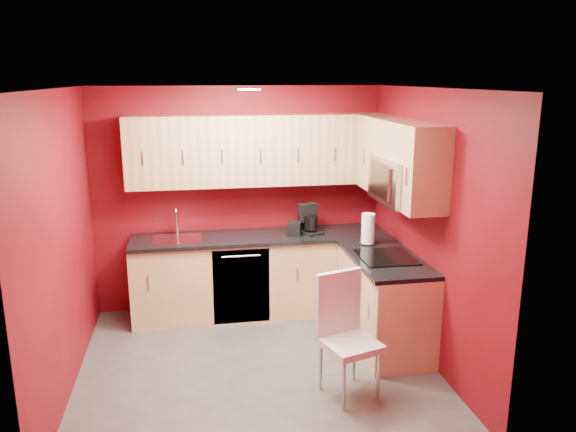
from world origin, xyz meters
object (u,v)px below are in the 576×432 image
object	(u,v)px
coffee_maker	(311,219)
dining_chair	(350,338)
napkin_holder	(294,229)
paper_towel	(368,229)
microwave	(401,180)
sink	(177,236)

from	to	relation	value
coffee_maker	dining_chair	distance (m)	1.84
napkin_holder	paper_towel	distance (m)	0.83
microwave	dining_chair	world-z (taller)	microwave
sink	coffee_maker	bearing A→B (deg)	-2.11
napkin_holder	paper_towel	size ratio (longest dim) A/B	0.46
dining_chair	paper_towel	bearing A→B (deg)	49.49
paper_towel	microwave	bearing A→B (deg)	-72.72
sink	napkin_holder	xyz separation A→B (m)	(1.25, -0.09, 0.04)
microwave	sink	bearing A→B (deg)	154.40
microwave	dining_chair	distance (m)	1.56
sink	napkin_holder	world-z (taller)	sink
sink	napkin_holder	bearing A→B (deg)	-3.98
sink	paper_towel	bearing A→B (deg)	-15.28
sink	dining_chair	world-z (taller)	sink
dining_chair	sink	bearing A→B (deg)	110.42
coffee_maker	dining_chair	bearing A→B (deg)	-113.16
coffee_maker	napkin_holder	distance (m)	0.22
sink	paper_towel	xyz separation A→B (m)	(1.95, -0.53, 0.13)
napkin_holder	dining_chair	bearing A→B (deg)	-85.14
sink	paper_towel	distance (m)	2.02
dining_chair	napkin_holder	bearing A→B (deg)	77.54
paper_towel	dining_chair	world-z (taller)	paper_towel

